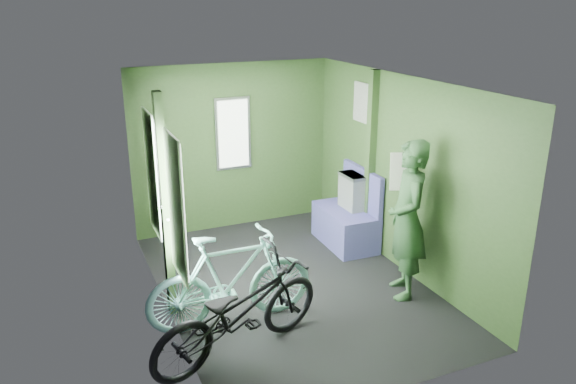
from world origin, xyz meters
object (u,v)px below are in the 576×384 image
(bicycle_black, at_px, (241,356))
(bicycle_mint, at_px, (233,324))
(passenger, at_px, (407,220))
(waste_box, at_px, (354,208))
(bench_seat, at_px, (347,222))

(bicycle_black, distance_m, bicycle_mint, 0.54)
(bicycle_mint, xyz_separation_m, passenger, (1.93, -0.15, 0.88))
(bicycle_mint, relative_size, waste_box, 1.77)
(bench_seat, bearing_deg, bicycle_black, -137.90)
(bicycle_mint, bearing_deg, passenger, -92.92)
(bicycle_black, height_order, bicycle_mint, bicycle_mint)
(waste_box, bearing_deg, bicycle_black, -140.62)
(bicycle_black, distance_m, bench_seat, 2.79)
(bicycle_mint, height_order, passenger, passenger)
(passenger, bearing_deg, bench_seat, -161.91)
(bicycle_black, xyz_separation_m, passenger, (2.03, 0.39, 0.88))
(bicycle_black, bearing_deg, waste_box, -67.90)
(bicycle_mint, height_order, waste_box, waste_box)
(bicycle_black, relative_size, bench_seat, 1.76)
(bicycle_mint, xyz_separation_m, bench_seat, (2.02, 1.26, 0.30))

